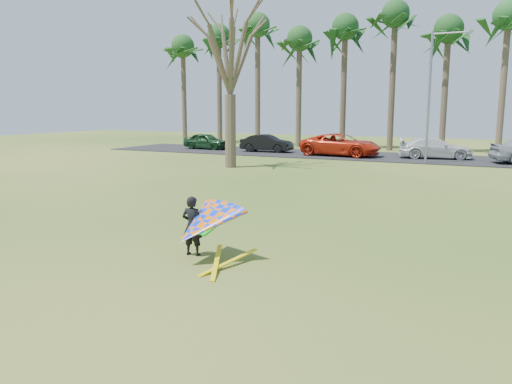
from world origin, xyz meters
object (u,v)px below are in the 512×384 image
at_px(car_1, 267,143).
at_px(car_2, 341,145).
at_px(car_3, 435,148).
at_px(streetlight, 432,91).
at_px(kite_flyer, 202,224).
at_px(car_0, 206,141).
at_px(bare_tree_left, 230,45).

bearing_deg(car_1, car_2, -98.59).
xyz_separation_m(car_2, car_3, (6.27, 0.99, -0.10)).
xyz_separation_m(streetlight, car_2, (-6.24, 2.08, -3.62)).
bearing_deg(kite_flyer, car_3, 85.55).
xyz_separation_m(car_0, car_2, (11.67, -0.80, 0.13)).
xyz_separation_m(bare_tree_left, car_1, (-2.15, 9.68, -6.19)).
relative_size(car_2, car_3, 1.19).
bearing_deg(car_3, car_0, 78.28).
distance_m(car_2, car_3, 6.35).
xyz_separation_m(car_1, car_3, (12.35, 0.40, 0.02)).
relative_size(car_1, car_2, 0.72).
bearing_deg(car_2, car_0, 90.66).
relative_size(car_0, car_3, 0.82).
bearing_deg(car_1, car_3, -91.16).
relative_size(car_0, car_1, 0.96).
height_order(car_0, kite_flyer, kite_flyer).
xyz_separation_m(streetlight, car_0, (-17.91, 2.88, -3.75)).
bearing_deg(streetlight, bare_tree_left, -145.43).
distance_m(streetlight, kite_flyer, 23.47).
bearing_deg(car_0, bare_tree_left, -139.77).
distance_m(car_0, car_1, 5.60).
bearing_deg(bare_tree_left, car_3, 44.66).
height_order(bare_tree_left, car_0, bare_tree_left).
bearing_deg(car_1, streetlight, -105.27).
height_order(streetlight, car_1, streetlight).
bearing_deg(car_1, bare_tree_left, -170.47).
height_order(streetlight, car_2, streetlight).
bearing_deg(car_0, kite_flyer, -146.41).
bearing_deg(streetlight, car_2, 161.53).
bearing_deg(car_3, streetlight, 166.99).
bearing_deg(streetlight, kite_flyer, -94.95).
xyz_separation_m(bare_tree_left, car_2, (3.92, 9.08, -6.07)).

